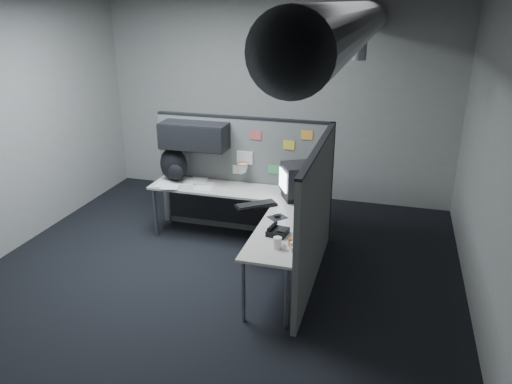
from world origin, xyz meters
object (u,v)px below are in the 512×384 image
(monitor, at_px, (299,181))
(keyboard, at_px, (256,205))
(phone, at_px, (277,231))
(desk, at_px, (247,207))
(backpack, at_px, (174,165))

(monitor, relative_size, keyboard, 1.06)
(phone, bearing_deg, desk, 143.53)
(desk, xyz_separation_m, keyboard, (0.19, -0.23, 0.14))
(desk, bearing_deg, phone, -55.64)
(monitor, height_order, keyboard, monitor)
(keyboard, bearing_deg, backpack, 163.06)
(monitor, relative_size, phone, 2.18)
(monitor, relative_size, backpack, 1.14)
(monitor, distance_m, keyboard, 0.63)
(desk, height_order, monitor, monitor)
(monitor, bearing_deg, desk, -147.81)
(keyboard, bearing_deg, desk, 135.68)
(desk, height_order, backpack, backpack)
(desk, distance_m, keyboard, 0.33)
(monitor, distance_m, phone, 1.09)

